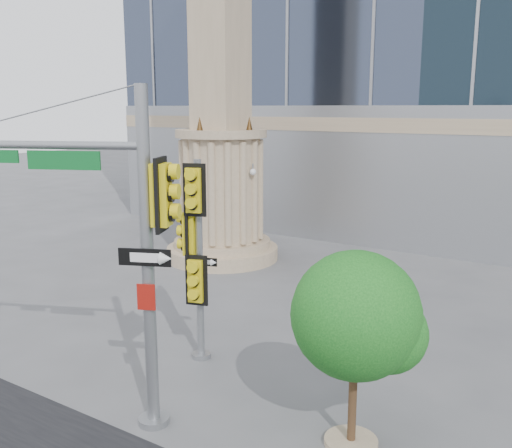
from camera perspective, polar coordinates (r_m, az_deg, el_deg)
The scene contains 5 objects.
ground at distance 12.75m, azimuth -5.65°, elevation -16.19°, with size 120.00×120.00×0.00m, color #545456.
monument at distance 22.08m, azimuth -3.53°, elevation 10.51°, with size 4.40×4.40×16.60m.
main_signal_pole at distance 10.74m, azimuth -16.67°, elevation 0.32°, with size 4.61×2.37×6.33m.
secondary_signal_pole at distance 13.20m, azimuth -6.09°, elevation -2.15°, with size 0.90×0.64×4.78m.
street_tree at distance 10.03m, azimuth 10.19°, elevation -9.50°, with size 2.29×2.24×3.57m.
Camera 1 is at (7.12, -8.75, 5.93)m, focal length 40.00 mm.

